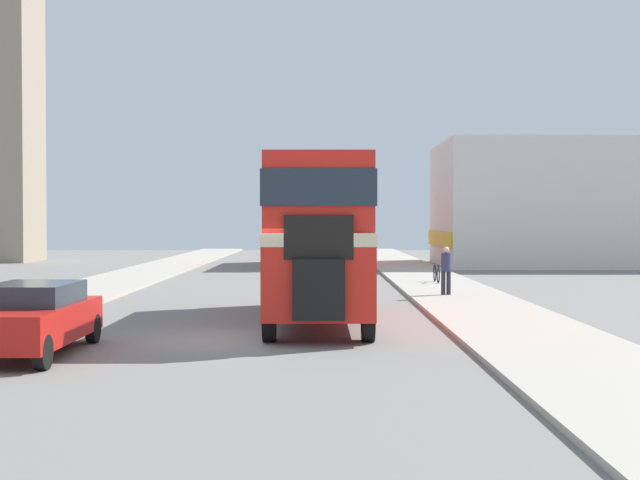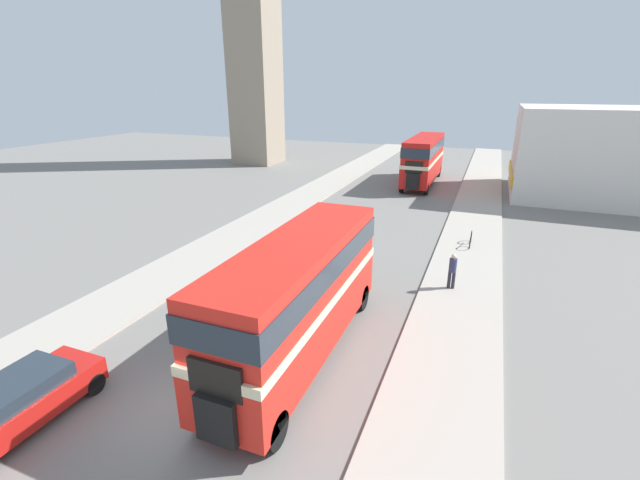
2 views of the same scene
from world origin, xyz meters
TOP-DOWN VIEW (x-y plane):
  - ground_plane at (0.00, 0.00)m, footprint 120.00×120.00m
  - sidewalk_right at (6.75, 0.00)m, footprint 3.50×120.00m
  - sidewalk_left at (-6.75, 0.00)m, footprint 3.50×120.00m
  - double_decker_bus at (1.93, 3.63)m, footprint 2.48×9.80m
  - bus_distant at (1.41, 32.93)m, footprint 2.42×10.46m
  - car_parked_near at (-3.77, -2.24)m, footprint 1.76×4.42m
  - pedestrian_walking at (6.28, 10.63)m, footprint 0.33×0.33m
  - bicycle_on_pavement at (6.77, 16.77)m, footprint 0.05×1.76m

SIDE VIEW (x-z plane):
  - ground_plane at x=0.00m, z-range 0.00..0.00m
  - sidewalk_right at x=6.75m, z-range 0.00..0.12m
  - sidewalk_left at x=-6.75m, z-range 0.00..0.12m
  - bicycle_on_pavement at x=6.77m, z-range 0.09..0.87m
  - car_parked_near at x=-3.77m, z-range 0.03..1.45m
  - pedestrian_walking at x=6.28m, z-range 0.23..1.88m
  - double_decker_bus at x=1.93m, z-range 0.39..4.56m
  - bus_distant at x=1.41m, z-range 0.40..4.74m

